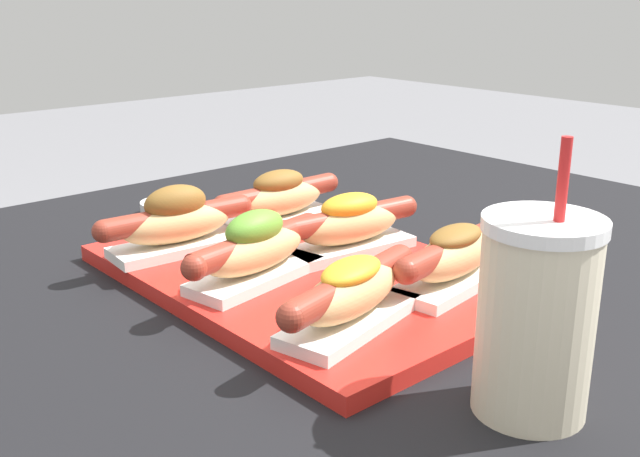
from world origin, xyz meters
TOP-DOWN VIEW (x-y plane):
  - serving_tray at (-0.02, -0.09)m, footprint 0.46×0.31m
  - hot_dog_0 at (-0.15, -0.17)m, footprint 0.07×0.20m
  - hot_dog_1 at (-0.02, -0.16)m, footprint 0.09×0.20m
  - hot_dog_2 at (0.13, -0.16)m, footprint 0.09×0.19m
  - hot_dog_3 at (-0.16, -0.02)m, footprint 0.06×0.20m
  - hot_dog_4 at (-0.02, -0.02)m, footprint 0.08×0.20m
  - hot_dog_5 at (0.13, -0.01)m, footprint 0.08×0.20m
  - sauce_bowl at (-0.34, -0.08)m, footprint 0.07×0.07m
  - drink_cup at (0.30, -0.13)m, footprint 0.09×0.09m

SIDE VIEW (x-z plane):
  - serving_tray at x=-0.02m, z-range 0.71..0.73m
  - sauce_bowl at x=-0.34m, z-range 0.71..0.74m
  - hot_dog_2 at x=0.13m, z-range 0.73..0.80m
  - hot_dog_5 at x=0.13m, z-range 0.73..0.80m
  - hot_dog_4 at x=-0.02m, z-range 0.73..0.80m
  - hot_dog_3 at x=-0.16m, z-range 0.73..0.80m
  - hot_dog_1 at x=-0.02m, z-range 0.73..0.80m
  - hot_dog_0 at x=-0.15m, z-range 0.73..0.81m
  - drink_cup at x=0.30m, z-range 0.68..0.90m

